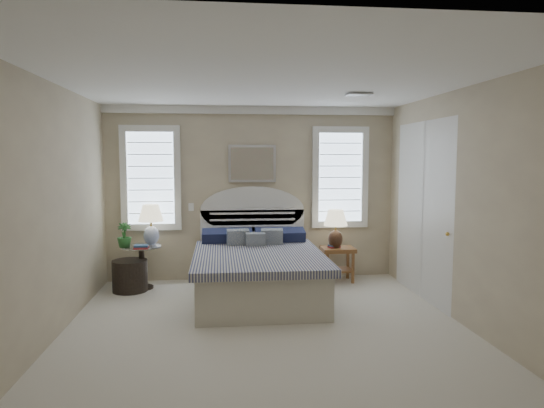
{
  "coord_description": "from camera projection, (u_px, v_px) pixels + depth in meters",
  "views": [
    {
      "loc": [
        -0.5,
        -5.07,
        1.91
      ],
      "look_at": [
        0.15,
        1.0,
        1.33
      ],
      "focal_mm": 32.0,
      "sensor_mm": 36.0,
      "label": 1
    }
  ],
  "objects": [
    {
      "name": "wall_left",
      "position": [
        46.0,
        213.0,
        4.89
      ],
      "size": [
        0.02,
        5.0,
        2.7
      ],
      "primitive_type": "cube",
      "color": "tan",
      "rests_on": "floor"
    },
    {
      "name": "floor_pot",
      "position": [
        130.0,
        276.0,
        6.94
      ],
      "size": [
        0.63,
        0.63,
        0.45
      ],
      "primitive_type": "cylinder",
      "rotation": [
        0.0,
        0.0,
        0.34
      ],
      "color": "black",
      "rests_on": "floor"
    },
    {
      "name": "crown_molding",
      "position": [
        252.0,
        110.0,
        7.44
      ],
      "size": [
        4.5,
        0.08,
        0.12
      ],
      "primitive_type": "cube",
      "color": "white",
      "rests_on": "wall_back"
    },
    {
      "name": "closet_door",
      "position": [
        423.0,
        210.0,
        6.57
      ],
      "size": [
        0.02,
        1.8,
        2.4
      ],
      "primitive_type": "cube",
      "color": "silver",
      "rests_on": "floor"
    },
    {
      "name": "wall_back",
      "position": [
        252.0,
        194.0,
        7.6
      ],
      "size": [
        4.5,
        0.02,
        2.7
      ],
      "primitive_type": "cube",
      "color": "tan",
      "rests_on": "floor"
    },
    {
      "name": "books_left",
      "position": [
        141.0,
        247.0,
        6.83
      ],
      "size": [
        0.2,
        0.15,
        0.05
      ],
      "rotation": [
        0.0,
        0.0,
        0.01
      ],
      "color": "maroon",
      "rests_on": "side_table_left"
    },
    {
      "name": "books_right",
      "position": [
        334.0,
        245.0,
        7.47
      ],
      "size": [
        0.2,
        0.16,
        0.07
      ],
      "rotation": [
        0.0,
        0.0,
        0.29
      ],
      "color": "maroon",
      "rests_on": "nightstand_right"
    },
    {
      "name": "side_table_left",
      "position": [
        142.0,
        262.0,
        7.07
      ],
      "size": [
        0.56,
        0.56,
        0.63
      ],
      "color": "black",
      "rests_on": "floor"
    },
    {
      "name": "bed",
      "position": [
        257.0,
        269.0,
        6.66
      ],
      "size": [
        1.72,
        2.28,
        1.47
      ],
      "color": "beige",
      "rests_on": "floor"
    },
    {
      "name": "lamp_left",
      "position": [
        151.0,
        220.0,
        7.15
      ],
      "size": [
        0.41,
        0.41,
        0.6
      ],
      "rotation": [
        0.0,
        0.0,
        -0.13
      ],
      "color": "white",
      "rests_on": "side_table_left"
    },
    {
      "name": "lamp_right",
      "position": [
        336.0,
        224.0,
        7.42
      ],
      "size": [
        0.4,
        0.4,
        0.6
      ],
      "rotation": [
        0.0,
        0.0,
        0.11
      ],
      "color": "black",
      "rests_on": "nightstand_right"
    },
    {
      "name": "floor",
      "position": [
        268.0,
        334.0,
        5.25
      ],
      "size": [
        4.5,
        5.0,
        0.01
      ],
      "primitive_type": "cube",
      "color": "#BEB7A2",
      "rests_on": "ground"
    },
    {
      "name": "wall_right",
      "position": [
        470.0,
        208.0,
        5.37
      ],
      "size": [
        0.02,
        5.0,
        2.7
      ],
      "primitive_type": "cube",
      "color": "tan",
      "rests_on": "floor"
    },
    {
      "name": "window_left",
      "position": [
        151.0,
        178.0,
        7.39
      ],
      "size": [
        0.9,
        0.06,
        1.6
      ],
      "primitive_type": "cube",
      "color": "silver",
      "rests_on": "wall_back"
    },
    {
      "name": "potted_plant",
      "position": [
        124.0,
        235.0,
        6.92
      ],
      "size": [
        0.25,
        0.25,
        0.35
      ],
      "primitive_type": "imported",
      "rotation": [
        0.0,
        0.0,
        0.32
      ],
      "color": "#3A6F2C",
      "rests_on": "side_table_left"
    },
    {
      "name": "painting",
      "position": [
        252.0,
        164.0,
        7.52
      ],
      "size": [
        0.74,
        0.04,
        0.58
      ],
      "primitive_type": "cube",
      "color": "silver",
      "rests_on": "wall_back"
    },
    {
      "name": "switch_plate",
      "position": [
        191.0,
        207.0,
        7.5
      ],
      "size": [
        0.08,
        0.01,
        0.12
      ],
      "primitive_type": "cube",
      "color": "white",
      "rests_on": "wall_back"
    },
    {
      "name": "hvac_vent",
      "position": [
        359.0,
        95.0,
        5.92
      ],
      "size": [
        0.3,
        0.2,
        0.02
      ],
      "primitive_type": "cube",
      "color": "#B2B2B2",
      "rests_on": "ceiling"
    },
    {
      "name": "window_right",
      "position": [
        340.0,
        177.0,
        7.71
      ],
      "size": [
        0.9,
        0.06,
        1.6
      ],
      "primitive_type": "cube",
      "color": "silver",
      "rests_on": "wall_back"
    },
    {
      "name": "ceiling",
      "position": [
        268.0,
        81.0,
        5.0
      ],
      "size": [
        4.5,
        5.0,
        0.01
      ],
      "primitive_type": "cube",
      "color": "white",
      "rests_on": "wall_back"
    },
    {
      "name": "nightstand_right",
      "position": [
        338.0,
        257.0,
        7.48
      ],
      "size": [
        0.5,
        0.4,
        0.53
      ],
      "color": "brown",
      "rests_on": "floor"
    }
  ]
}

